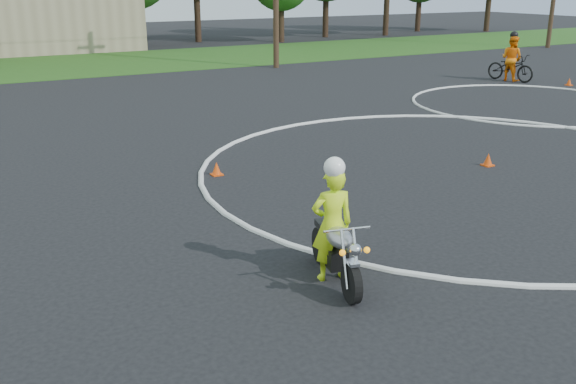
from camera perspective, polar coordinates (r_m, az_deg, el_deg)
grass_strip at (r=36.07m, az=-12.92°, el=11.29°), size 120.00×10.00×0.02m
course_markings at (r=17.69m, az=17.28°, el=4.00°), size 19.05×19.05×0.12m
primary_motorcycle at (r=9.13m, az=4.34°, el=-5.26°), size 0.81×1.86×0.99m
rider_primary_grp at (r=9.08m, az=3.95°, el=-2.62°), size 0.69×0.54×1.84m
rider_second_grp at (r=29.60m, az=19.21°, el=10.73°), size 1.11×2.27×2.09m
traffic_cones at (r=18.04m, az=22.46°, el=4.12°), size 18.08×11.86×0.30m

